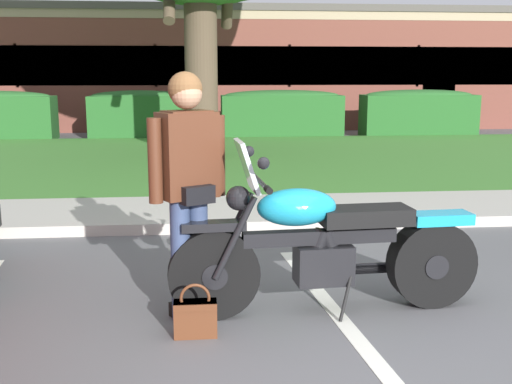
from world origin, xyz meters
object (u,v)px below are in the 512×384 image
hedge_center_right (282,112)px  motorcycle (337,245)px  hedge_center_left (139,113)px  brick_building (271,69)px  rider_person (188,178)px  handbag (195,315)px  hedge_right (418,112)px

hedge_center_right → motorcycle: bearing=-96.0°
hedge_center_left → hedge_center_right: bearing=0.0°
motorcycle → brick_building: (1.73, 18.28, 1.32)m
motorcycle → hedge_center_right: 12.20m
rider_person → brick_building: bearing=81.4°
motorcycle → rider_person: bearing=-179.5°
handbag → hedge_center_left: bearing=96.5°
handbag → motorcycle: bearing=19.0°
rider_person → handbag: 0.91m
rider_person → handbag: size_ratio=4.74×
rider_person → brick_building: (2.77, 18.29, 0.82)m
hedge_center_right → hedge_right: same height
hedge_center_left → hedge_right: bearing=0.0°
motorcycle → hedge_center_left: size_ratio=0.89×
hedge_center_right → brick_building: size_ratio=0.14×
hedge_center_left → brick_building: bearing=55.9°
handbag → hedge_center_right: (2.29, 12.48, 0.51)m
motorcycle → handbag: 1.12m
handbag → hedge_center_left: hedge_center_left is taller
rider_person → hedge_center_right: size_ratio=0.54×
hedge_center_left → brick_building: 7.51m
motorcycle → hedge_center_left: bearing=101.4°
hedge_right → brick_building: brick_building is taller
motorcycle → handbag: (-1.01, -0.35, -0.34)m
rider_person → motorcycle: bearing=0.5°
rider_person → hedge_right: rider_person is taller
hedge_center_right → brick_building: 6.27m
motorcycle → rider_person: 1.16m
rider_person → hedge_center_left: (-1.40, 12.14, -0.34)m
brick_building → hedge_right: bearing=-62.1°
rider_person → hedge_center_left: size_ratio=0.68×
motorcycle → brick_building: 18.41m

